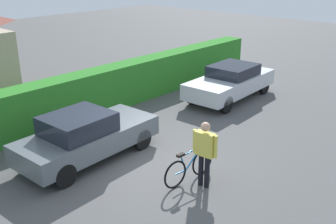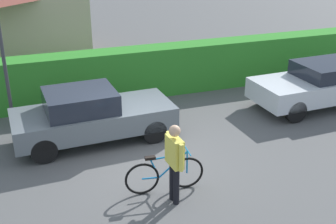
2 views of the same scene
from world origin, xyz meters
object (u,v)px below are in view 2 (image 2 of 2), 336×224
object	(u,v)px
parked_car_far	(322,84)
fire_hydrant	(69,105)
street_lamp	(0,34)
parked_car_near	(91,115)
person_rider	(175,158)
bicycle	(165,175)

from	to	relation	value
parked_car_far	fire_hydrant	xyz separation A→B (m)	(-7.53, 1.64, -0.31)
street_lamp	parked_car_near	bearing A→B (deg)	-41.18
parked_car_near	person_rider	bearing A→B (deg)	-72.26
parked_car_near	person_rider	size ratio (longest dim) A/B	2.43
parked_car_near	person_rider	distance (m)	3.51
parked_car_near	fire_hydrant	size ratio (longest dim) A/B	5.15
parked_car_far	street_lamp	size ratio (longest dim) A/B	1.10
bicycle	parked_car_near	bearing A→B (deg)	109.16
parked_car_near	fire_hydrant	xyz separation A→B (m)	(-0.34, 1.65, -0.31)
bicycle	fire_hydrant	size ratio (longest dim) A/B	2.11
parked_car_far	person_rider	size ratio (longest dim) A/B	2.58
person_rider	parked_car_far	bearing A→B (deg)	28.57
parked_car_far	street_lamp	bearing A→B (deg)	169.50
parked_car_far	person_rider	world-z (taller)	person_rider
parked_car_near	parked_car_far	world-z (taller)	parked_car_near
street_lamp	person_rider	bearing A→B (deg)	-59.13
street_lamp	fire_hydrant	xyz separation A→B (m)	(1.60, -0.05, -2.21)
person_rider	street_lamp	xyz separation A→B (m)	(-3.00, 5.02, 1.61)
bicycle	person_rider	distance (m)	0.75
fire_hydrant	person_rider	bearing A→B (deg)	-74.21
parked_car_far	person_rider	bearing A→B (deg)	-151.43
street_lamp	fire_hydrant	size ratio (longest dim) A/B	4.98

